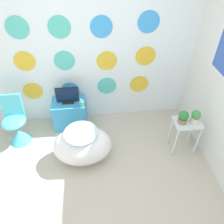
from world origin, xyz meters
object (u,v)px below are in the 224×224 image
(chair, at_px, (17,128))
(vase, at_px, (82,103))
(tv, at_px, (67,96))
(potted_plant_left, at_px, (183,117))
(bathtub, at_px, (83,146))
(potted_plant_right, at_px, (195,116))

(chair, bearing_deg, vase, 8.02)
(chair, xyz_separation_m, tv, (0.82, 0.28, 0.36))
(vase, bearing_deg, chair, -171.98)
(tv, relative_size, potted_plant_left, 1.82)
(bathtub, distance_m, potted_plant_right, 1.64)
(chair, bearing_deg, bathtub, -25.39)
(potted_plant_right, bearing_deg, chair, 170.09)
(vase, bearing_deg, tv, 149.17)
(bathtub, relative_size, chair, 1.03)
(potted_plant_left, height_order, potted_plant_right, potted_plant_left)
(tv, bearing_deg, potted_plant_right, -22.23)
(bathtub, height_order, chair, chair)
(tv, bearing_deg, vase, -30.83)
(vase, xyz_separation_m, potted_plant_left, (1.41, -0.60, 0.11))
(chair, relative_size, potted_plant_left, 4.12)
(bathtub, bearing_deg, potted_plant_left, 1.45)
(bathtub, bearing_deg, potted_plant_right, 1.10)
(chair, bearing_deg, potted_plant_right, -9.91)
(chair, xyz_separation_m, vase, (1.04, 0.15, 0.30))
(vase, relative_size, potted_plant_left, 0.71)
(bathtub, xyz_separation_m, potted_plant_right, (1.60, 0.03, 0.38))
(bathtub, distance_m, chair, 1.14)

